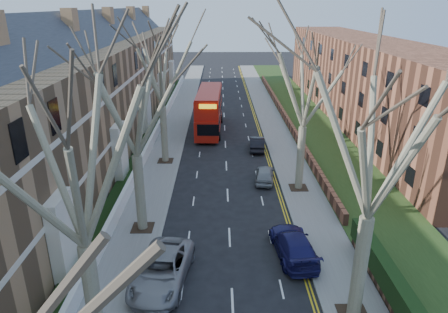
{
  "coord_description": "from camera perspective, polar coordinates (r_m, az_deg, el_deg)",
  "views": [
    {
      "loc": [
        -0.6,
        -6.91,
        13.92
      ],
      "look_at": [
        -0.28,
        21.32,
        3.1
      ],
      "focal_mm": 32.0,
      "sensor_mm": 36.0,
      "label": 1
    }
  ],
  "objects": [
    {
      "name": "pavement_left",
      "position": [
        48.26,
        -7.07,
        4.12
      ],
      "size": [
        3.0,
        102.0,
        0.12
      ],
      "primitive_type": "cube",
      "color": "slate",
      "rests_on": "ground"
    },
    {
      "name": "pavement_right",
      "position": [
        48.41,
        7.23,
        4.17
      ],
      "size": [
        3.0,
        102.0,
        0.12
      ],
      "primitive_type": "cube",
      "color": "slate",
      "rests_on": "ground"
    },
    {
      "name": "terrace_left",
      "position": [
        40.96,
        -19.4,
        7.98
      ],
      "size": [
        9.7,
        78.0,
        13.6
      ],
      "color": "#97724C",
      "rests_on": "ground"
    },
    {
      "name": "flats_right",
      "position": [
        53.83,
        19.28,
        10.27
      ],
      "size": [
        13.97,
        54.0,
        10.0
      ],
      "color": "brown",
      "rests_on": "ground"
    },
    {
      "name": "front_wall_left",
      "position": [
        40.79,
        -10.57,
        1.58
      ],
      "size": [
        0.3,
        78.0,
        1.0
      ],
      "color": "white",
      "rests_on": "ground"
    },
    {
      "name": "grass_verge_right",
      "position": [
        49.2,
        12.45,
        4.22
      ],
      "size": [
        6.0,
        102.0,
        0.06
      ],
      "color": "#223B15",
      "rests_on": "ground"
    },
    {
      "name": "tree_left_mid",
      "position": [
        14.55,
        -21.14,
        2.09
      ],
      "size": [
        10.5,
        10.5,
        14.71
      ],
      "color": "#68614A",
      "rests_on": "ground"
    },
    {
      "name": "tree_left_far",
      "position": [
        23.93,
        -13.11,
        9.17
      ],
      "size": [
        10.15,
        10.15,
        14.22
      ],
      "color": "#68614A",
      "rests_on": "ground"
    },
    {
      "name": "tree_left_dist",
      "position": [
        35.55,
        -9.16,
        13.67
      ],
      "size": [
        10.5,
        10.5,
        14.71
      ],
      "color": "#68614A",
      "rests_on": "ground"
    },
    {
      "name": "tree_right_mid",
      "position": [
        16.77,
        21.52,
        4.42
      ],
      "size": [
        10.5,
        10.5,
        14.71
      ],
      "color": "#68614A",
      "rests_on": "ground"
    },
    {
      "name": "tree_right_far",
      "position": [
        29.96,
        11.74,
        11.57
      ],
      "size": [
        10.15,
        10.15,
        14.22
      ],
      "color": "#68614A",
      "rests_on": "ground"
    },
    {
      "name": "double_decker_bus",
      "position": [
        46.33,
        -2.12,
        6.43
      ],
      "size": [
        3.13,
        11.25,
        4.66
      ],
      "rotation": [
        0.0,
        0.0,
        3.1
      ],
      "color": "#A5150B",
      "rests_on": "ground"
    },
    {
      "name": "car_left_far",
      "position": [
        22.14,
        -8.81,
        -15.7
      ],
      "size": [
        3.34,
        5.93,
        1.56
      ],
      "primitive_type": "imported",
      "rotation": [
        0.0,
        0.0,
        -0.14
      ],
      "color": "gray",
      "rests_on": "ground"
    },
    {
      "name": "car_right_near",
      "position": [
        24.25,
        9.9,
        -12.29
      ],
      "size": [
        2.57,
        5.3,
        1.49
      ],
      "primitive_type": "imported",
      "rotation": [
        0.0,
        0.0,
        3.24
      ],
      "color": "#18164F",
      "rests_on": "ground"
    },
    {
      "name": "car_right_mid",
      "position": [
        33.47,
        5.82,
        -2.52
      ],
      "size": [
        2.0,
        3.91,
        1.27
      ],
      "primitive_type": "imported",
      "rotation": [
        0.0,
        0.0,
        3.0
      ],
      "color": "gray",
      "rests_on": "ground"
    },
    {
      "name": "car_right_far",
      "position": [
        40.68,
        4.76,
        1.9
      ],
      "size": [
        1.77,
        4.2,
        1.35
      ],
      "primitive_type": "imported",
      "rotation": [
        0.0,
        0.0,
        3.06
      ],
      "color": "black",
      "rests_on": "ground"
    }
  ]
}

